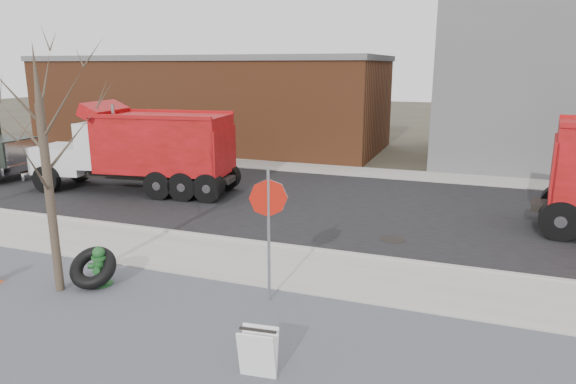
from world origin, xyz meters
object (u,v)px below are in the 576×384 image
at_px(truck_tire, 93,268).
at_px(dump_truck_red_b, 140,148).
at_px(sandwich_board, 258,353).
at_px(stop_sign, 269,212).
at_px(fire_hydrant, 100,268).

height_order(truck_tire, dump_truck_red_b, dump_truck_red_b).
bearing_deg(sandwich_board, truck_tire, 152.43).
distance_m(stop_sign, sandwich_board, 3.06).
distance_m(fire_hydrant, truck_tire, 0.14).
height_order(truck_tire, stop_sign, stop_sign).
xyz_separation_m(fire_hydrant, sandwich_board, (4.62, -1.97, 0.02)).
relative_size(fire_hydrant, stop_sign, 0.33).
xyz_separation_m(fire_hydrant, stop_sign, (3.77, 0.57, 1.49)).
height_order(sandwich_board, dump_truck_red_b, dump_truck_red_b).
height_order(fire_hydrant, dump_truck_red_b, dump_truck_red_b).
distance_m(truck_tire, sandwich_board, 5.08).
xyz_separation_m(truck_tire, dump_truck_red_b, (-4.25, 7.73, 1.27)).
distance_m(truck_tire, stop_sign, 4.19).
height_order(stop_sign, sandwich_board, stop_sign).
bearing_deg(sandwich_board, stop_sign, 102.63).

